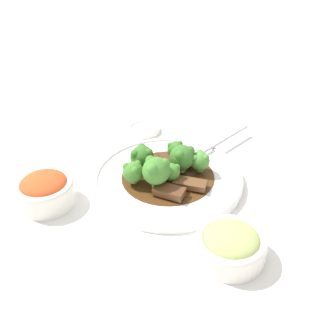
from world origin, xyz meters
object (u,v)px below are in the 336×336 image
beef_strip_4 (170,162)px  broccoli_floret_2 (200,161)px  beef_strip_2 (169,191)px  broccoli_floret_0 (156,170)px  serving_spoon (200,153)px  side_bowl_kimchi (45,190)px  main_plate (168,178)px  beef_strip_0 (190,184)px  beef_strip_3 (164,172)px  broccoli_floret_5 (142,157)px  broccoli_floret_1 (133,171)px  broccoli_floret_4 (175,149)px  broccoli_floret_3 (171,172)px  side_bowl_appetizer (231,245)px  broccoli_floret_6 (182,157)px  beef_strip_1 (155,161)px  sauce_dish (144,129)px

beef_strip_4 → broccoli_floret_2: size_ratio=1.66×
beef_strip_2 → broccoli_floret_2: broccoli_floret_2 is taller
broccoli_floret_0 → serving_spoon: bearing=160.8°
side_bowl_kimchi → broccoli_floret_2: bearing=124.6°
main_plate → side_bowl_kimchi: side_bowl_kimchi is taller
main_plate → beef_strip_0: 0.06m
broccoli_floret_0 → side_bowl_kimchi: 0.20m
beef_strip_3 → serving_spoon: serving_spoon is taller
broccoli_floret_5 → side_bowl_kimchi: (0.13, -0.13, -0.02)m
broccoli_floret_0 → broccoli_floret_1: broccoli_floret_0 is taller
beef_strip_3 → broccoli_floret_0: 0.05m
broccoli_floret_0 → beef_strip_2: bearing=67.2°
broccoli_floret_2 → broccoli_floret_4: size_ratio=1.11×
broccoli_floret_3 → broccoli_floret_5: 0.07m
beef_strip_0 → side_bowl_kimchi: size_ratio=0.60×
side_bowl_appetizer → beef_strip_2: bearing=-125.0°
broccoli_floret_5 → side_bowl_appetizer: 0.25m
beef_strip_4 → side_bowl_kimchi: bearing=-47.5°
beef_strip_0 → broccoli_floret_3: 0.04m
beef_strip_0 → broccoli_floret_4: (-0.08, -0.06, 0.02)m
broccoli_floret_2 → side_bowl_appetizer: bearing=29.0°
main_plate → broccoli_floret_6: (-0.02, 0.02, 0.04)m
beef_strip_2 → main_plate: bearing=-158.2°
broccoli_floret_6 → side_bowl_appetizer: size_ratio=0.50×
broccoli_floret_0 → broccoli_floret_6: 0.07m
main_plate → beef_strip_1: beef_strip_1 is taller
main_plate → serving_spoon: 0.09m
beef_strip_4 → broccoli_floret_1: size_ratio=1.61×
beef_strip_0 → beef_strip_4: beef_strip_4 is taller
main_plate → beef_strip_0: (0.02, 0.05, 0.01)m
sauce_dish → beef_strip_4: bearing=38.9°
main_plate → broccoli_floret_1: size_ratio=6.83×
broccoli_floret_4 → serving_spoon: broccoli_floret_4 is taller
beef_strip_1 → beef_strip_3: bearing=47.2°
beef_strip_4 → broccoli_floret_1: bearing=-30.2°
broccoli_floret_2 → broccoli_floret_5: broccoli_floret_5 is taller
broccoli_floret_2 → side_bowl_kimchi: broccoli_floret_2 is taller
beef_strip_4 → sauce_dish: bearing=-141.1°
beef_strip_4 → broccoli_floret_2: bearing=91.8°
beef_strip_0 → beef_strip_4: 0.08m
broccoli_floret_0 → serving_spoon: size_ratio=0.30×
beef_strip_3 → broccoli_floret_6: size_ratio=1.10×
broccoli_floret_2 → sauce_dish: (-0.14, -0.17, -0.04)m
beef_strip_0 → broccoli_floret_1: size_ratio=1.48×
beef_strip_4 → broccoli_floret_6: broccoli_floret_6 is taller
beef_strip_0 → side_bowl_appetizer: 0.16m
beef_strip_4 → broccoli_floret_0: (0.08, 0.00, 0.03)m
beef_strip_1 → sauce_dish: size_ratio=0.76×
serving_spoon → beef_strip_4: bearing=-41.1°
beef_strip_3 → broccoli_floret_5: size_ratio=1.18×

